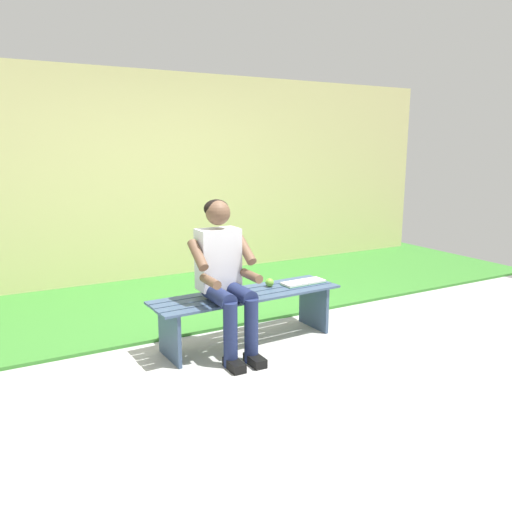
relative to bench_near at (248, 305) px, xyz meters
name	(u,v)px	position (x,y,z in m)	size (l,w,h in m)	color
ground_plane	(181,429)	(0.99, 1.00, -0.36)	(10.00, 7.00, 0.04)	#B2B2AD
grass_strip	(182,295)	(0.00, -1.58, -0.32)	(9.00, 2.40, 0.03)	#387A2D
brick_wall	(110,179)	(0.50, -2.60, 0.94)	(9.50, 0.24, 2.56)	#D1C684
bench_near	(248,305)	(0.00, 0.00, 0.00)	(1.69, 0.53, 0.44)	#384C6B
person_seated	(225,271)	(0.26, 0.10, 0.35)	(0.50, 0.69, 1.25)	silver
apple	(270,282)	(-0.27, -0.08, 0.14)	(0.08, 0.08, 0.08)	#72B738
book_open	(303,283)	(-0.59, -0.02, 0.12)	(0.42, 0.18, 0.02)	white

